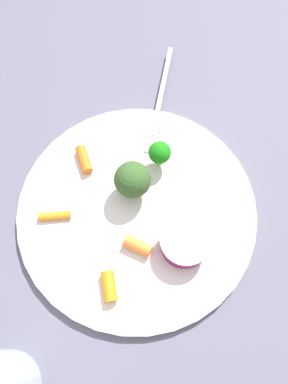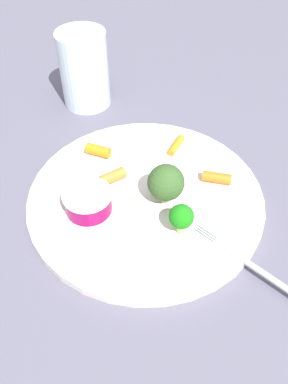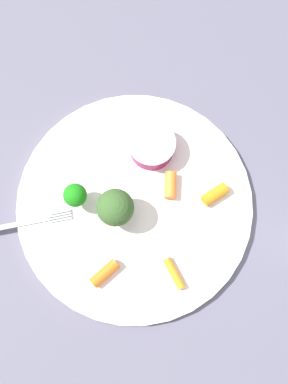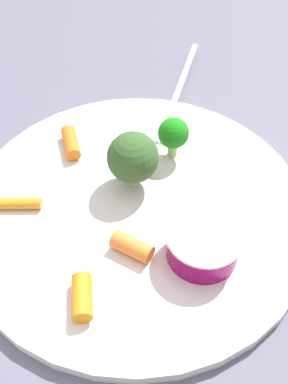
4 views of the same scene
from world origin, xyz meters
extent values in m
plane|color=#585667|center=(0.00, 0.00, 0.00)|extent=(2.40, 2.40, 0.00)
cylinder|color=silver|center=(0.00, 0.00, 0.01)|extent=(0.31, 0.31, 0.01)
cylinder|color=#840749|center=(-0.08, 0.00, 0.02)|extent=(0.06, 0.06, 0.03)
cylinder|color=silver|center=(-0.08, 0.00, 0.04)|extent=(0.06, 0.06, 0.00)
cylinder|color=#9AC569|center=(0.02, -0.07, 0.02)|extent=(0.01, 0.01, 0.02)
sphere|color=#1A7E15|center=(0.02, -0.07, 0.04)|extent=(0.03, 0.03, 0.03)
cylinder|color=#90B66A|center=(0.02, -0.02, 0.02)|extent=(0.01, 0.01, 0.02)
sphere|color=#355727|center=(0.02, -0.02, 0.04)|extent=(0.05, 0.05, 0.05)
cylinder|color=orange|center=(0.07, 0.08, 0.02)|extent=(0.04, 0.04, 0.01)
cylinder|color=orange|center=(-0.04, 0.10, 0.02)|extent=(0.04, 0.03, 0.02)
cylinder|color=orange|center=(-0.03, 0.04, 0.02)|extent=(0.04, 0.02, 0.02)
cylinder|color=orange|center=(0.10, -0.01, 0.02)|extent=(0.04, 0.03, 0.01)
cube|color=#AFB3B9|center=(0.09, -0.17, 0.01)|extent=(0.08, 0.15, 0.00)
cube|color=#AFB3B9|center=(0.04, -0.09, 0.01)|extent=(0.02, 0.03, 0.00)
cube|color=#AFB3B9|center=(0.05, -0.09, 0.01)|extent=(0.02, 0.03, 0.00)
cube|color=#AFB3B9|center=(0.05, -0.08, 0.01)|extent=(0.02, 0.03, 0.00)
cube|color=#AFB3B9|center=(0.05, -0.08, 0.01)|extent=(0.02, 0.03, 0.00)
camera|label=1|loc=(-0.11, 0.12, 0.47)|focal=34.87mm
camera|label=2|loc=(-0.12, -0.34, 0.40)|focal=37.09mm
camera|label=3|loc=(0.11, 0.05, 0.52)|focal=37.41mm
camera|label=4|loc=(-0.19, 0.19, 0.34)|focal=43.63mm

